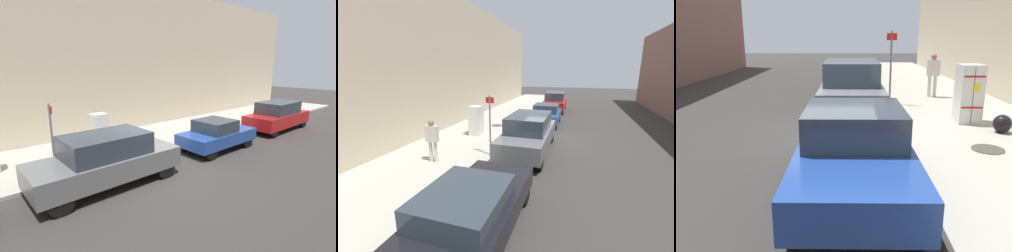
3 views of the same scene
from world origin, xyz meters
TOP-DOWN VIEW (x-y plane):
  - ground_plane at (0.00, 0.00)m, footprint 80.00×80.00m
  - sidewalk_slab at (-4.00, 0.00)m, footprint 4.73×44.00m
  - building_facade_near at (-7.56, 0.00)m, footprint 2.39×39.60m
  - discarded_refrigerator at (-3.90, -0.44)m, footprint 0.65×0.69m
  - manhole_cover at (-3.56, 1.97)m, footprint 0.70×0.70m
  - street_sign_post at (-1.99, -3.08)m, footprint 0.36×0.07m
  - trash_bag at (-4.44, 0.64)m, footprint 0.47×0.47m
  - pedestrian_walking_far at (-3.88, -4.49)m, footprint 0.50×0.23m
  - parked_sedan_dark at (-0.56, -7.86)m, footprint 1.82×4.72m
  - parked_suv_gray at (-0.56, -1.88)m, footprint 1.91×4.89m
  - parked_hatchback_blue at (-0.56, 3.83)m, footprint 1.78×3.86m
  - parked_suv_red at (-0.56, 9.65)m, footprint 1.86×4.84m

SIDE VIEW (x-z plane):
  - ground_plane at x=0.00m, z-range 0.00..0.00m
  - sidewalk_slab at x=-4.00m, z-range 0.00..0.12m
  - manhole_cover at x=-3.56m, z-range 0.12..0.14m
  - trash_bag at x=-4.44m, z-range 0.12..0.59m
  - parked_sedan_dark at x=-0.56m, z-range 0.02..1.40m
  - parked_hatchback_blue at x=-0.56m, z-range 0.01..1.46m
  - parked_suv_red at x=-0.56m, z-range 0.02..1.75m
  - parked_suv_gray at x=-0.56m, z-range 0.04..1.80m
  - discarded_refrigerator at x=-3.90m, z-range 0.12..1.78m
  - pedestrian_walking_far at x=-3.88m, z-range 0.27..1.99m
  - street_sign_post at x=-1.99m, z-range 0.28..2.86m
  - building_facade_near at x=-7.56m, z-range 0.00..8.41m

